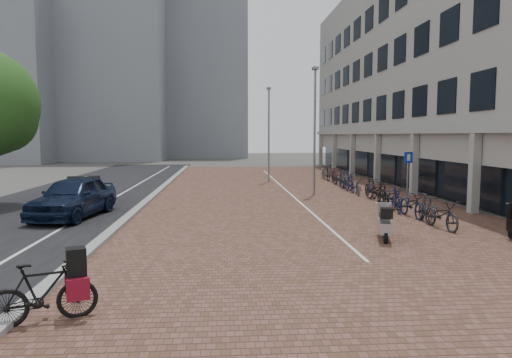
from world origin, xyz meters
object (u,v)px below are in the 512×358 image
object	(u,v)px
car_navy	(73,197)
parking_sign	(408,169)
car_dark	(84,192)
scooter_front	(384,222)
hero_bike	(43,292)

from	to	relation	value
car_navy	parking_sign	bearing A→B (deg)	19.86
car_dark	scooter_front	size ratio (longest dim) A/B	2.55
car_navy	scooter_front	distance (m)	11.75
hero_bike	parking_sign	size ratio (longest dim) A/B	0.76
hero_bike	scooter_front	world-z (taller)	hero_bike
car_dark	parking_sign	xyz separation A→B (m)	(14.92, -0.18, 0.96)
scooter_front	parking_sign	world-z (taller)	parking_sign
hero_bike	scooter_front	size ratio (longest dim) A/B	1.16
hero_bike	scooter_front	xyz separation A→B (m)	(8.00, 5.84, -0.01)
car_dark	parking_sign	bearing A→B (deg)	-17.66
hero_bike	parking_sign	xyz separation A→B (m)	(11.71, 13.21, 1.07)
scooter_front	parking_sign	xyz separation A→B (m)	(3.71, 7.38, 1.08)
hero_bike	scooter_front	distance (m)	9.90
car_navy	car_dark	distance (m)	2.92
parking_sign	car_navy	bearing A→B (deg)	167.46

